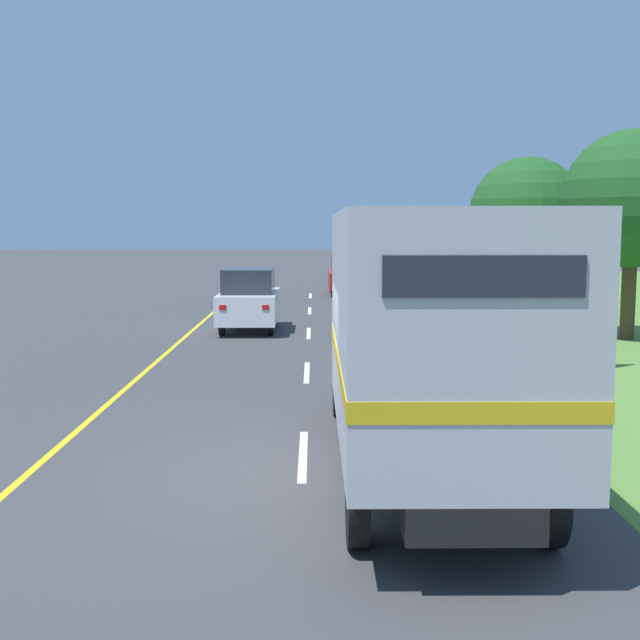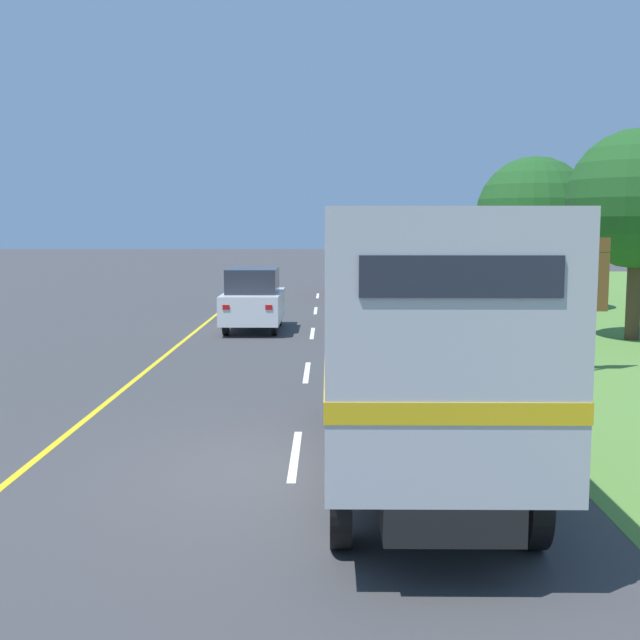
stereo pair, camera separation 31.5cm
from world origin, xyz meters
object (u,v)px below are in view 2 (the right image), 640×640
highway_sign (559,285)px  roadside_tree_far (526,218)px  delineator_post (544,383)px  lead_car_white (253,299)px  roadside_tree_near (638,199)px  horse_trailer_truck (414,331)px  lead_car_red_ahead (355,275)px  roadside_tree_mid (534,215)px

highway_sign → roadside_tree_far: bearing=78.3°
roadside_tree_far → delineator_post: size_ratio=6.02×
lead_car_white → delineator_post: bearing=-60.4°
highway_sign → roadside_tree_far: size_ratio=0.53×
roadside_tree_near → delineator_post: (-5.01, -9.08, -3.56)m
horse_trailer_truck → lead_car_red_ahead: (0.18, 28.03, -1.02)m
roadside_tree_near → roadside_tree_far: roadside_tree_near is taller
roadside_tree_mid → roadside_tree_far: size_ratio=1.05×
horse_trailer_truck → roadside_tree_mid: (7.07, 21.76, 1.79)m
highway_sign → roadside_tree_mid: size_ratio=0.51×
highway_sign → roadside_tree_near: 6.62m
horse_trailer_truck → lead_car_white: bearing=103.2°
highway_sign → roadside_tree_far: roadside_tree_far is taller
lead_car_red_ahead → roadside_tree_far: (8.20, 0.29, 2.71)m
lead_car_red_ahead → lead_car_white: bearing=-105.5°
roadside_tree_far → delineator_post: bearing=-102.9°
horse_trailer_truck → highway_sign: (4.13, 7.79, 0.02)m
roadside_tree_far → roadside_tree_mid: bearing=-101.3°
lead_car_red_ahead → delineator_post: (2.59, -24.21, -0.43)m
lead_car_white → roadside_tree_near: (11.26, -1.94, 3.07)m
roadside_tree_near → delineator_post: bearing=-118.9°
horse_trailer_truck → roadside_tree_far: (8.38, 28.32, 1.69)m
highway_sign → roadside_tree_near: size_ratio=0.50×
horse_trailer_truck → lead_car_white: size_ratio=2.04×
delineator_post → lead_car_white: bearing=119.6°
lead_car_white → highway_sign: (7.62, -7.06, 0.98)m
horse_trailer_truck → highway_sign: horse_trailer_truck is taller
delineator_post → horse_trailer_truck: bearing=-125.9°
roadside_tree_mid → highway_sign: bearing=-101.9°
roadside_tree_far → lead_car_white: bearing=-131.4°
horse_trailer_truck → lead_car_red_ahead: size_ratio=1.77×
horse_trailer_truck → lead_car_red_ahead: bearing=89.6°
horse_trailer_truck → roadside_tree_far: 29.59m
horse_trailer_truck → lead_car_red_ahead: 28.05m
lead_car_red_ahead → roadside_tree_mid: size_ratio=0.73×
highway_sign → roadside_tree_mid: roadside_tree_mid is taller
lead_car_white → delineator_post: (6.25, -11.02, -0.49)m
roadside_tree_near → roadside_tree_far: (0.61, 15.42, -0.42)m
lead_car_white → delineator_post: lead_car_white is taller
lead_car_red_ahead → roadside_tree_near: size_ratio=0.73×
roadside_tree_near → delineator_post: size_ratio=6.41×
horse_trailer_truck → roadside_tree_near: 15.21m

